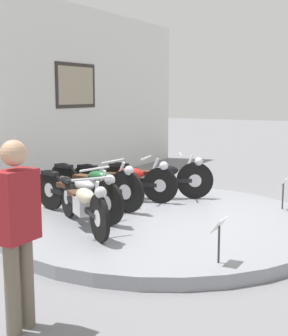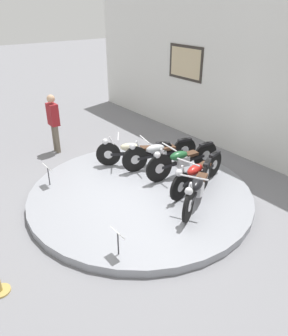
% 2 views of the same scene
% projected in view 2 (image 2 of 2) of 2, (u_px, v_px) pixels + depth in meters
% --- Properties ---
extents(ground_plane, '(60.00, 60.00, 0.00)m').
position_uv_depth(ground_plane, '(140.00, 196.00, 7.22)').
color(ground_plane, slate).
extents(display_platform, '(4.81, 4.81, 0.16)m').
position_uv_depth(display_platform, '(140.00, 193.00, 7.18)').
color(display_platform, gray).
rests_on(display_platform, ground_plane).
extents(back_wall, '(14.00, 0.22, 3.99)m').
position_uv_depth(back_wall, '(254.00, 83.00, 8.21)').
color(back_wall, silver).
rests_on(back_wall, ground_plane).
extents(motorcycle_cream, '(1.14, 1.65, 0.78)m').
position_uv_depth(motorcycle_cream, '(134.00, 151.00, 8.09)').
color(motorcycle_cream, black).
rests_on(motorcycle_cream, display_platform).
extents(motorcycle_silver, '(0.61, 1.96, 0.80)m').
position_uv_depth(motorcycle_silver, '(159.00, 152.00, 7.99)').
color(motorcycle_silver, black).
rests_on(motorcycle_silver, display_platform).
extents(motorcycle_green, '(0.54, 2.02, 0.81)m').
position_uv_depth(motorcycle_green, '(182.00, 159.00, 7.61)').
color(motorcycle_green, black).
rests_on(motorcycle_green, display_platform).
extents(motorcycle_red, '(0.59, 1.93, 0.78)m').
position_uv_depth(motorcycle_red, '(197.00, 173.00, 7.07)').
color(motorcycle_red, black).
rests_on(motorcycle_red, display_platform).
extents(motorcycle_black, '(1.04, 1.77, 0.80)m').
position_uv_depth(motorcycle_black, '(198.00, 186.00, 6.51)').
color(motorcycle_black, black).
rests_on(motorcycle_black, display_platform).
extents(info_placard_front_left, '(0.26, 0.11, 0.51)m').
position_uv_depth(info_placard_front_left, '(48.00, 170.00, 7.19)').
color(info_placard_front_left, '#333338').
rests_on(info_placard_front_left, display_platform).
extents(info_placard_front_centre, '(0.26, 0.11, 0.51)m').
position_uv_depth(info_placard_front_centre, '(118.00, 236.00, 5.17)').
color(info_placard_front_centre, '#333338').
rests_on(info_placard_front_centre, display_platform).
extents(visitor_standing, '(0.36, 0.22, 1.64)m').
position_uv_depth(visitor_standing, '(54.00, 120.00, 8.96)').
color(visitor_standing, '#6B6051').
rests_on(visitor_standing, ground_plane).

